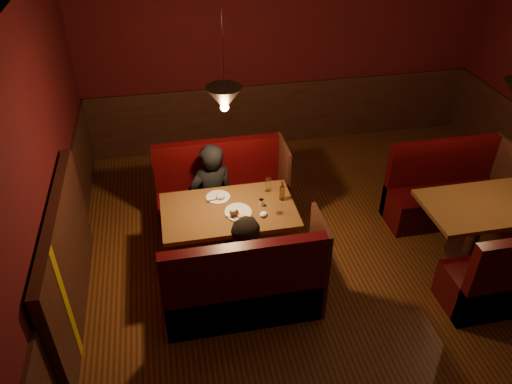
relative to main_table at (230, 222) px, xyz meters
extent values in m
cube|color=#42260E|center=(1.27, -0.81, -0.60)|extent=(6.00, 7.00, 0.01)
cube|color=black|center=(1.27, -0.81, 2.31)|extent=(6.00, 7.00, 0.01)
cube|color=#3C0B0F|center=(1.27, 2.70, 0.86)|extent=(6.00, 0.01, 2.90)
cube|color=#3C0B0F|center=(-1.74, -0.81, 0.86)|extent=(0.01, 7.00, 2.90)
cube|color=black|center=(1.27, 2.67, -0.09)|extent=(6.00, 0.04, 1.00)
cube|color=black|center=(-1.71, -0.81, -0.09)|extent=(0.04, 7.00, 1.00)
cube|color=black|center=(-1.65, -0.41, 0.06)|extent=(0.10, 2.20, 1.30)
cube|color=#B38D10|center=(-1.60, -0.96, 0.06)|extent=(0.01, 0.12, 1.30)
cylinder|color=#333333|center=(-0.02, 0.00, 1.86)|extent=(0.01, 0.01, 0.80)
cone|color=black|center=(-0.02, 0.00, 1.46)|extent=(0.34, 0.34, 0.22)
sphere|color=#FFBF72|center=(-0.02, 0.00, 1.37)|extent=(0.08, 0.08, 0.08)
cube|color=brown|center=(-0.02, 0.00, 0.15)|extent=(1.43, 0.87, 0.05)
cylinder|color=black|center=(-0.02, 0.00, -0.23)|extent=(0.14, 0.14, 0.72)
cylinder|color=black|center=(-0.02, 0.00, -0.57)|extent=(0.57, 0.57, 0.04)
cylinder|color=silver|center=(0.07, -0.09, 0.19)|extent=(0.29, 0.29, 0.02)
cube|color=black|center=(0.02, -0.14, 0.21)|extent=(0.09, 0.08, 0.04)
ellipsoid|color=silver|center=(0.02, -0.10, 0.22)|extent=(0.07, 0.07, 0.06)
cube|color=tan|center=(0.09, -0.21, 0.21)|extent=(0.08, 0.05, 0.03)
cylinder|color=silver|center=(-0.02, -0.19, 0.20)|extent=(0.11, 0.09, 0.01)
cylinder|color=silver|center=(-0.10, 0.23, 0.18)|extent=(0.27, 0.27, 0.02)
ellipsoid|color=beige|center=(-0.07, 0.19, 0.22)|extent=(0.10, 0.10, 0.06)
cube|color=silver|center=(-0.13, 0.16, 0.19)|extent=(0.21, 0.03, 0.00)
cylinder|color=white|center=(0.34, -0.02, 0.22)|extent=(0.05, 0.05, 0.09)
cylinder|color=white|center=(0.48, 0.26, 0.25)|extent=(0.08, 0.08, 0.15)
cylinder|color=white|center=(0.51, -0.18, 0.25)|extent=(0.08, 0.08, 0.15)
cylinder|color=#47230F|center=(0.59, 0.06, 0.26)|extent=(0.06, 0.06, 0.16)
cylinder|color=#47230F|center=(0.59, 0.06, 0.38)|extent=(0.03, 0.03, 0.07)
ellipsoid|color=white|center=(0.33, -0.19, 0.20)|extent=(0.12, 0.12, 0.05)
cube|color=black|center=(-0.02, 0.74, -0.36)|extent=(1.54, 0.56, 0.46)
cube|color=black|center=(-0.02, 0.96, -0.05)|extent=(1.54, 0.12, 1.08)
cube|color=black|center=(0.77, 0.74, -0.05)|extent=(0.04, 0.56, 1.08)
cube|color=black|center=(-0.02, -0.74, -0.36)|extent=(1.54, 0.56, 0.46)
cube|color=black|center=(-0.02, -0.97, -0.05)|extent=(1.54, 0.12, 1.08)
cube|color=black|center=(0.77, -0.74, -0.05)|extent=(0.04, 0.56, 1.08)
cube|color=brown|center=(2.75, -0.42, 0.12)|extent=(1.31, 0.84, 0.05)
cylinder|color=black|center=(2.75, -0.42, -0.25)|extent=(0.14, 0.14, 0.69)
cylinder|color=black|center=(2.75, -0.42, -0.57)|extent=(0.55, 0.55, 0.04)
cube|color=black|center=(2.75, 0.29, -0.37)|extent=(1.41, 0.54, 0.44)
cube|color=black|center=(2.75, 0.50, -0.08)|extent=(1.41, 0.12, 1.03)
cube|color=black|center=(3.47, 0.29, -0.08)|extent=(0.04, 0.54, 1.03)
cube|color=black|center=(2.75, -1.14, -0.37)|extent=(1.41, 0.54, 0.44)
imported|color=black|center=(-0.13, 0.65, 0.19)|extent=(0.64, 0.50, 1.56)
imported|color=black|center=(0.09, -0.69, 0.14)|extent=(0.77, 0.63, 1.46)
camera|label=1|loc=(-0.56, -4.25, 3.39)|focal=35.00mm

